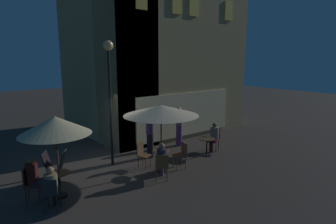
{
  "coord_description": "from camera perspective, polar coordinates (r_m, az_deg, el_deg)",
  "views": [
    {
      "loc": [
        -4.45,
        -9.14,
        3.92
      ],
      "look_at": [
        1.61,
        -1.45,
        2.06
      ],
      "focal_mm": 30.06,
      "sensor_mm": 36.0,
      "label": 1
    }
  ],
  "objects": [
    {
      "name": "patio_umbrella_1",
      "position": [
        9.59,
        -1.42,
        0.31
      ],
      "size": [
        2.58,
        2.58,
        2.37
      ],
      "color": "black",
      "rests_on": "ground"
    },
    {
      "name": "cafe_chair_0",
      "position": [
        8.93,
        -26.4,
        -12.38
      ],
      "size": [
        0.55,
        0.55,
        0.97
      ],
      "rotation": [
        0.0,
        0.0,
        -0.39
      ],
      "color": "brown",
      "rests_on": "ground"
    },
    {
      "name": "patron_seated_3",
      "position": [
        12.28,
        9.3,
        -4.63
      ],
      "size": [
        0.55,
        0.48,
        1.22
      ],
      "rotation": [
        0.0,
        0.0,
        -2.79
      ],
      "color": "#43131E",
      "rests_on": "ground"
    },
    {
      "name": "cafe_table_0",
      "position": [
        8.85,
        -21.16,
        -12.88
      ],
      "size": [
        0.61,
        0.61,
        0.73
      ],
      "color": "black",
      "rests_on": "ground"
    },
    {
      "name": "cafe_building",
      "position": [
        14.66,
        -4.9,
        12.17
      ],
      "size": [
        8.2,
        7.0,
        8.61
      ],
      "color": "tan",
      "rests_on": "ground"
    },
    {
      "name": "patron_seated_0",
      "position": [
        8.85,
        -25.51,
        -11.57
      ],
      "size": [
        0.52,
        0.44,
        1.27
      ],
      "rotation": [
        0.0,
        0.0,
        -0.39
      ],
      "color": "#2A244C",
      "rests_on": "ground"
    },
    {
      "name": "cafe_chair_3",
      "position": [
        10.31,
        2.8,
        -8.21
      ],
      "size": [
        0.51,
        0.51,
        0.94
      ],
      "rotation": [
        0.0,
        0.0,
        2.88
      ],
      "color": "brown",
      "rests_on": "ground"
    },
    {
      "name": "cafe_chair_5",
      "position": [
        12.43,
        9.52,
        -5.01
      ],
      "size": [
        0.49,
        0.49,
        0.95
      ],
      "rotation": [
        0.0,
        0.0,
        -2.79
      ],
      "color": "#543319",
      "rests_on": "ground"
    },
    {
      "name": "ground_plane",
      "position": [
        10.9,
        -11.63,
        -10.58
      ],
      "size": [
        60.0,
        60.0,
        0.0
      ],
      "primitive_type": "plane",
      "color": "#3B332C"
    },
    {
      "name": "patron_seated_1",
      "position": [
        8.16,
        -22.48,
        -13.47
      ],
      "size": [
        0.47,
        0.52,
        1.21
      ],
      "rotation": [
        0.0,
        0.0,
        1.02
      ],
      "color": "black",
      "rests_on": "ground"
    },
    {
      "name": "cafe_chair_2",
      "position": [
        9.27,
        -1.24,
        -10.63
      ],
      "size": [
        0.59,
        0.59,
        0.9
      ],
      "rotation": [
        0.0,
        0.0,
        0.95
      ],
      "color": "brown",
      "rests_on": "ground"
    },
    {
      "name": "cafe_chair_4",
      "position": [
        10.41,
        -5.26,
        -8.2
      ],
      "size": [
        0.52,
        0.52,
        0.93
      ],
      "rotation": [
        0.0,
        0.0,
        -1.15
      ],
      "color": "brown",
      "rests_on": "ground"
    },
    {
      "name": "patio_umbrella_0",
      "position": [
        8.35,
        -21.9,
        -2.58
      ],
      "size": [
        1.96,
        1.96,
        2.37
      ],
      "color": "black",
      "rests_on": "ground"
    },
    {
      "name": "patron_seated_2",
      "position": [
        9.35,
        -1.27,
        -9.4
      ],
      "size": [
        0.48,
        0.52,
        1.24
      ],
      "rotation": [
        0.0,
        0.0,
        0.95
      ],
      "color": "#53385D",
      "rests_on": "ground"
    },
    {
      "name": "menu_sandwich_board",
      "position": [
        9.83,
        -21.92,
        -10.28
      ],
      "size": [
        0.86,
        0.82,
        1.02
      ],
      "rotation": [
        0.0,
        0.0,
        -0.53
      ],
      "color": "#1D2B23",
      "rests_on": "ground"
    },
    {
      "name": "cafe_table_2",
      "position": [
        11.67,
        7.86,
        -6.38
      ],
      "size": [
        0.66,
        0.66,
        0.72
      ],
      "color": "black",
      "rests_on": "ground"
    },
    {
      "name": "cafe_table_1",
      "position": [
        10.03,
        -1.37,
        -9.22
      ],
      "size": [
        0.6,
        0.6,
        0.76
      ],
      "color": "black",
      "rests_on": "ground"
    },
    {
      "name": "cafe_chair_1",
      "position": [
        8.09,
        -22.7,
        -14.65
      ],
      "size": [
        0.54,
        0.54,
        0.92
      ],
      "rotation": [
        0.0,
        0.0,
        1.02
      ],
      "color": "#1F2728",
      "rests_on": "ground"
    },
    {
      "name": "patron_standing_4",
      "position": [
        12.8,
        2.25,
        -2.88
      ],
      "size": [
        0.32,
        0.32,
        1.79
      ],
      "rotation": [
        0.0,
        0.0,
        1.34
      ],
      "color": "#5D3170",
      "rests_on": "ground"
    },
    {
      "name": "patron_standing_5",
      "position": [
        11.29,
        -3.65,
        -4.9
      ],
      "size": [
        0.32,
        0.32,
        1.74
      ],
      "rotation": [
        0.0,
        0.0,
        0.71
      ],
      "color": "black",
      "rests_on": "ground"
    },
    {
      "name": "street_lamp_near_corner",
      "position": [
        10.3,
        -11.82,
        7.1
      ],
      "size": [
        0.36,
        0.36,
        4.55
      ],
      "color": "black",
      "rests_on": "ground"
    }
  ]
}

